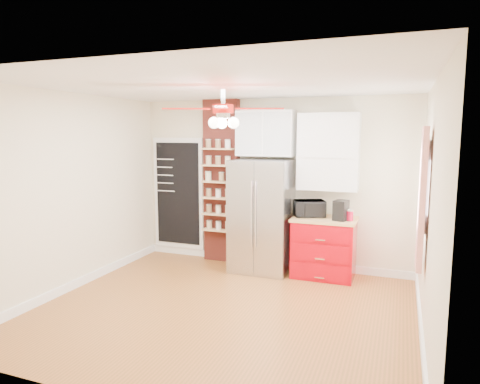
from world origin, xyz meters
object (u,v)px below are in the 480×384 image
at_px(fridge, 262,216).
at_px(red_cabinet, 324,247).
at_px(canister_left, 350,216).
at_px(pantry_jar_oats, 208,176).
at_px(toaster_oven, 309,209).
at_px(ceiling_fan, 223,109).
at_px(coffee_maker, 341,210).

relative_size(fridge, red_cabinet, 1.86).
bearing_deg(red_cabinet, canister_left, -10.49).
distance_m(red_cabinet, pantry_jar_oats, 2.19).
relative_size(canister_left, pantry_jar_oats, 0.99).
relative_size(red_cabinet, pantry_jar_oats, 6.56).
height_order(red_cabinet, toaster_oven, toaster_oven).
xyz_separation_m(ceiling_fan, canister_left, (1.29, 1.61, -1.45)).
bearing_deg(toaster_oven, canister_left, -33.52).
distance_m(fridge, pantry_jar_oats, 1.14).
relative_size(fridge, ceiling_fan, 1.25).
bearing_deg(red_cabinet, fridge, -177.05).
bearing_deg(ceiling_fan, canister_left, 51.32).
relative_size(fridge, pantry_jar_oats, 12.22).
xyz_separation_m(red_cabinet, toaster_oven, (-0.24, 0.03, 0.57)).
bearing_deg(canister_left, coffee_maker, -172.49).
bearing_deg(canister_left, ceiling_fan, -128.68).
bearing_deg(toaster_oven, pantry_jar_oats, 153.17).
distance_m(fridge, toaster_oven, 0.75).
relative_size(toaster_oven, coffee_maker, 1.53).
bearing_deg(pantry_jar_oats, coffee_maker, -4.63).
bearing_deg(coffee_maker, pantry_jar_oats, -170.37).
relative_size(toaster_oven, pantry_jar_oats, 3.13).
height_order(ceiling_fan, toaster_oven, ceiling_fan).
bearing_deg(ceiling_fan, toaster_oven, 68.31).
xyz_separation_m(fridge, coffee_maker, (1.21, -0.04, 0.17)).
bearing_deg(red_cabinet, toaster_oven, 173.61).
relative_size(ceiling_fan, toaster_oven, 3.12).
bearing_deg(coffee_maker, ceiling_fan, -111.87).
distance_m(fridge, coffee_maker, 1.23).
xyz_separation_m(toaster_oven, coffee_maker, (0.49, -0.11, 0.02)).
relative_size(ceiling_fan, pantry_jar_oats, 9.78).
height_order(fridge, red_cabinet, fridge).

